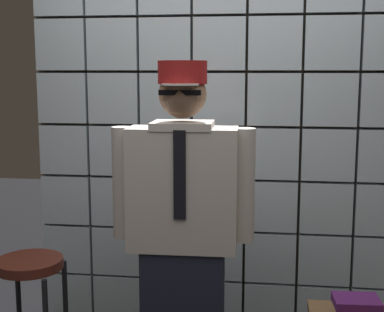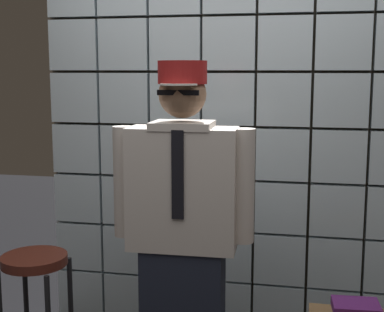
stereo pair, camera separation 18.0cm
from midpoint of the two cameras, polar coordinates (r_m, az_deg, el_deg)
name	(u,v)px [view 2 (the right image)]	position (r m, az deg, el deg)	size (l,w,h in m)	color
glass_block_wall	(228,152)	(3.48, 5.27, 0.36)	(2.38, 0.10, 2.38)	silver
standing_person	(183,234)	(2.69, 0.97, -8.06)	(0.69, 0.29, 1.73)	#1E2333
bar_stool	(36,289)	(3.05, -14.23, -13.25)	(0.34, 0.34, 0.73)	#592319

